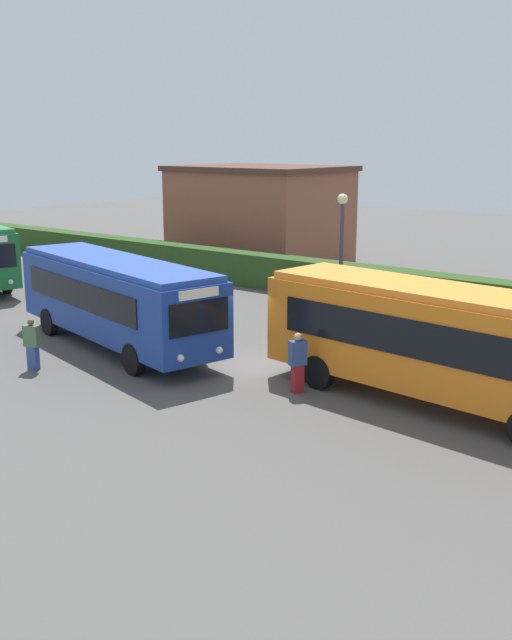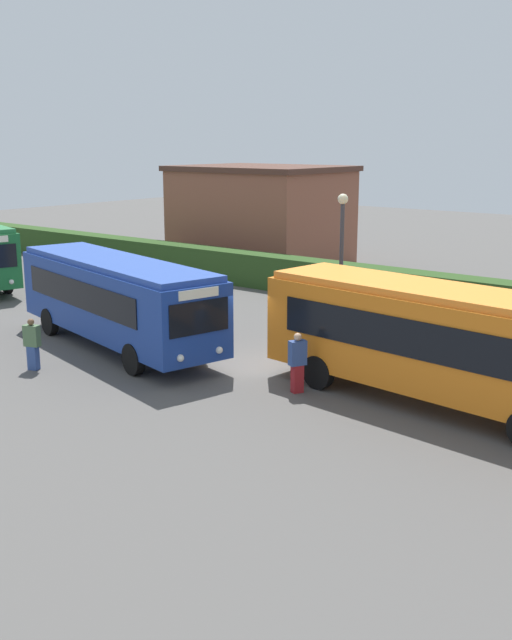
% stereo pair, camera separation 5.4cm
% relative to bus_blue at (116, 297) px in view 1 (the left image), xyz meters
% --- Properties ---
extents(ground_plane, '(110.81, 110.81, 0.00)m').
position_rel_bus_blue_xyz_m(ground_plane, '(4.87, 1.09, -1.79)').
color(ground_plane, '#514F4C').
extents(bus_blue, '(10.47, 4.78, 3.10)m').
position_rel_bus_blue_xyz_m(bus_blue, '(0.00, 0.00, 0.00)').
color(bus_blue, navy).
rests_on(bus_blue, ground_plane).
extents(bus_orange, '(10.56, 3.63, 3.25)m').
position_rel_bus_blue_xyz_m(bus_orange, '(11.28, 1.39, 0.08)').
color(bus_orange, orange).
rests_on(bus_orange, ground_plane).
extents(person_left, '(0.55, 0.41, 1.65)m').
position_rel_bus_blue_xyz_m(person_left, '(-0.09, -3.43, -0.94)').
color(person_left, '#334C8C').
rests_on(person_left, ground_plane).
extents(person_center, '(0.45, 0.55, 1.76)m').
position_rel_bus_blue_xyz_m(person_center, '(7.70, -0.07, -0.87)').
color(person_center, maroon).
rests_on(person_center, ground_plane).
extents(hedge_row, '(67.41, 1.32, 1.63)m').
position_rel_bus_blue_xyz_m(hedge_row, '(4.87, 11.92, -0.98)').
color(hedge_row, '#29471C').
rests_on(hedge_row, ground_plane).
extents(depot_building, '(9.21, 7.36, 5.64)m').
position_rel_bus_blue_xyz_m(depot_building, '(-7.62, 17.82, 1.04)').
color(depot_building, brown).
rests_on(depot_building, ground_plane).
extents(lamppost, '(0.36, 0.36, 5.28)m').
position_rel_bus_blue_xyz_m(lamppost, '(5.77, 5.23, 1.53)').
color(lamppost, '#38383D').
rests_on(lamppost, ground_plane).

